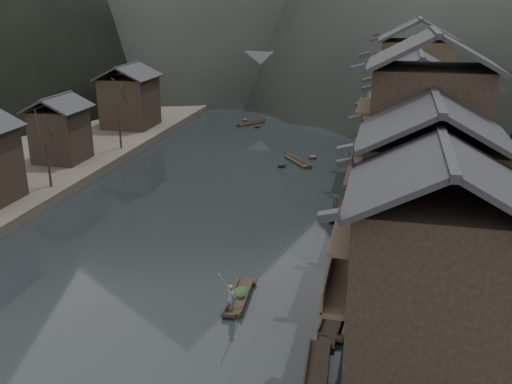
% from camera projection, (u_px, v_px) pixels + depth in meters
% --- Properties ---
extents(water, '(300.00, 300.00, 0.00)m').
position_uv_depth(water, '(147.00, 290.00, 38.29)').
color(water, black).
rests_on(water, ground).
extents(left_bank, '(40.00, 200.00, 1.20)m').
position_uv_depth(left_bank, '(33.00, 126.00, 82.38)').
color(left_bank, '#2D2823').
rests_on(left_bank, ground).
extents(stilt_houses, '(9.00, 67.60, 16.96)m').
position_uv_depth(stilt_houses, '(417.00, 113.00, 49.10)').
color(stilt_houses, black).
rests_on(stilt_houses, ground).
extents(left_houses, '(8.10, 53.20, 8.73)m').
position_uv_depth(left_houses, '(38.00, 127.00, 59.32)').
color(left_houses, black).
rests_on(left_houses, left_bank).
extents(bare_trees, '(3.94, 43.73, 7.88)m').
position_uv_depth(bare_trees, '(35.00, 135.00, 52.99)').
color(bare_trees, black).
rests_on(bare_trees, left_bank).
extents(moored_sampans, '(3.10, 50.90, 0.47)m').
position_uv_depth(moored_sampans, '(350.00, 221.00, 49.33)').
color(moored_sampans, black).
rests_on(moored_sampans, water).
extents(midriver_boats, '(14.15, 29.53, 0.44)m').
position_uv_depth(midriver_boats, '(291.00, 133.00, 80.26)').
color(midriver_boats, black).
rests_on(midriver_boats, water).
extents(stone_bridge, '(40.00, 6.00, 9.00)m').
position_uv_depth(stone_bridge, '(306.00, 74.00, 102.77)').
color(stone_bridge, '#4C4C4F').
rests_on(stone_bridge, ground).
extents(hero_sampan, '(1.30, 5.02, 0.44)m').
position_uv_depth(hero_sampan, '(240.00, 297.00, 36.95)').
color(hero_sampan, black).
rests_on(hero_sampan, water).
extents(cargo_heap, '(1.10, 1.44, 0.66)m').
position_uv_depth(cargo_heap, '(241.00, 288.00, 36.98)').
color(cargo_heap, black).
rests_on(cargo_heap, hero_sampan).
extents(boatman, '(0.79, 0.70, 1.83)m').
position_uv_depth(boatman, '(231.00, 295.00, 35.00)').
color(boatman, '#4E4F51').
rests_on(boatman, hero_sampan).
extents(bamboo_pole, '(1.47, 1.94, 3.86)m').
position_uv_depth(bamboo_pole, '(234.00, 253.00, 34.02)').
color(bamboo_pole, '#8C7A51').
rests_on(bamboo_pole, boatman).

